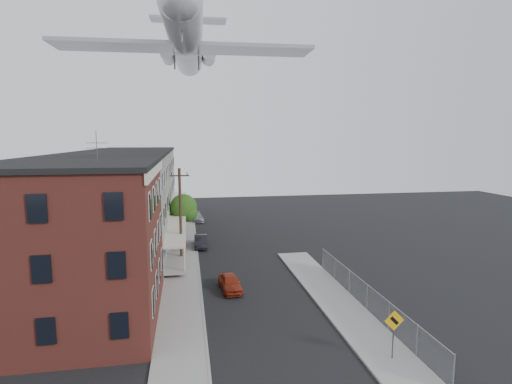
% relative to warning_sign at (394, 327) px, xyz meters
% --- Properties ---
extents(ground, '(120.00, 120.00, 0.00)m').
position_rel_warning_sign_xyz_m(ground, '(-5.60, 1.03, -1.88)').
color(ground, black).
rests_on(ground, ground).
extents(sidewalk_left, '(3.00, 62.00, 0.12)m').
position_rel_warning_sign_xyz_m(sidewalk_left, '(-11.10, 25.03, -1.82)').
color(sidewalk_left, gray).
rests_on(sidewalk_left, ground).
extents(sidewalk_right, '(3.00, 26.00, 0.12)m').
position_rel_warning_sign_xyz_m(sidewalk_right, '(-0.10, 7.03, -1.82)').
color(sidewalk_right, gray).
rests_on(sidewalk_right, ground).
extents(curb_left, '(0.15, 62.00, 0.14)m').
position_rel_warning_sign_xyz_m(curb_left, '(-9.65, 25.03, -1.81)').
color(curb_left, gray).
rests_on(curb_left, ground).
extents(curb_right, '(0.15, 26.00, 0.14)m').
position_rel_warning_sign_xyz_m(curb_right, '(-1.55, 7.03, -1.81)').
color(curb_right, gray).
rests_on(curb_right, ground).
extents(corner_building, '(10.31, 12.30, 12.15)m').
position_rel_warning_sign_xyz_m(corner_building, '(-17.60, 8.03, 3.28)').
color(corner_building, '#3D1613').
rests_on(corner_building, ground).
extents(row_house_a, '(11.98, 7.00, 10.30)m').
position_rel_warning_sign_xyz_m(row_house_a, '(-17.56, 17.53, 3.25)').
color(row_house_a, slate).
rests_on(row_house_a, ground).
extents(row_house_b, '(11.98, 7.00, 10.30)m').
position_rel_warning_sign_xyz_m(row_house_b, '(-17.56, 24.53, 3.25)').
color(row_house_b, gray).
rests_on(row_house_b, ground).
extents(row_house_c, '(11.98, 7.00, 10.30)m').
position_rel_warning_sign_xyz_m(row_house_c, '(-17.56, 31.53, 3.25)').
color(row_house_c, slate).
rests_on(row_house_c, ground).
extents(row_house_d, '(11.98, 7.00, 10.30)m').
position_rel_warning_sign_xyz_m(row_house_d, '(-17.56, 38.53, 3.25)').
color(row_house_d, gray).
rests_on(row_house_d, ground).
extents(row_house_e, '(11.98, 7.00, 10.30)m').
position_rel_warning_sign_xyz_m(row_house_e, '(-17.56, 45.53, 3.25)').
color(row_house_e, slate).
rests_on(row_house_e, ground).
extents(chainlink_fence, '(0.06, 18.06, 1.90)m').
position_rel_warning_sign_xyz_m(chainlink_fence, '(1.40, 6.03, -0.89)').
color(chainlink_fence, gray).
rests_on(chainlink_fence, ground).
extents(warning_sign, '(1.10, 0.11, 2.80)m').
position_rel_warning_sign_xyz_m(warning_sign, '(0.00, 0.00, 0.00)').
color(warning_sign, '#515156').
rests_on(warning_sign, ground).
extents(utility_pole, '(1.80, 0.26, 9.00)m').
position_rel_warning_sign_xyz_m(utility_pole, '(-11.20, 19.03, 2.79)').
color(utility_pole, black).
rests_on(utility_pole, ground).
extents(street_tree, '(3.22, 3.20, 5.20)m').
position_rel_warning_sign_xyz_m(street_tree, '(-10.87, 28.95, 1.57)').
color(street_tree, black).
rests_on(street_tree, ground).
extents(car_near, '(1.81, 3.80, 1.25)m').
position_rel_warning_sign_xyz_m(car_near, '(-7.40, 11.32, -1.26)').
color(car_near, maroon).
rests_on(car_near, ground).
extents(car_mid, '(1.43, 3.94, 1.29)m').
position_rel_warning_sign_xyz_m(car_mid, '(-9.20, 24.22, -1.24)').
color(car_mid, black).
rests_on(car_mid, ground).
extents(car_far, '(2.05, 4.10, 1.14)m').
position_rel_warning_sign_xyz_m(car_far, '(-9.20, 38.24, -1.31)').
color(car_far, gray).
rests_on(car_far, ground).
extents(airplane, '(25.35, 28.94, 8.40)m').
position_rel_warning_sign_xyz_m(airplane, '(-10.27, 25.70, 19.86)').
color(airplane, silver).
rests_on(airplane, ground).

